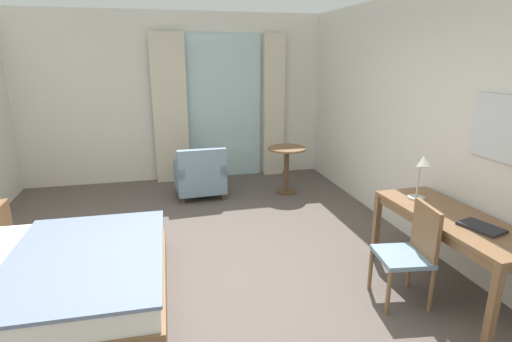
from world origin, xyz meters
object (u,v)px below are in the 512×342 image
object	(u,v)px
desk_lamp	(422,169)
desk_chair	(412,249)
bed	(39,281)
closed_book	(481,227)
round_cafe_table	(287,160)
armchair_by_window	(200,176)
writing_desk	(454,225)

from	to	relation	value
desk_lamp	desk_chair	bearing A→B (deg)	-127.72
bed	closed_book	size ratio (longest dim) A/B	6.33
closed_book	round_cafe_table	world-z (taller)	closed_book
closed_book	round_cafe_table	distance (m)	3.31
armchair_by_window	closed_book	bearing A→B (deg)	-59.98
closed_book	armchair_by_window	bearing A→B (deg)	105.01
writing_desk	armchair_by_window	distance (m)	3.66
desk_chair	closed_book	world-z (taller)	desk_chair
armchair_by_window	writing_desk	bearing A→B (deg)	-58.01
writing_desk	desk_lamp	world-z (taller)	desk_lamp
bed	round_cafe_table	xyz separation A→B (m)	(2.97, 2.37, 0.29)
desk_lamp	round_cafe_table	distance (m)	2.65
round_cafe_table	desk_lamp	bearing A→B (deg)	-78.67
writing_desk	round_cafe_table	world-z (taller)	round_cafe_table
writing_desk	armchair_by_window	world-z (taller)	armchair_by_window
desk_lamp	round_cafe_table	xyz separation A→B (m)	(-0.51, 2.55, -0.52)
desk_chair	armchair_by_window	size ratio (longest dim) A/B	1.10
writing_desk	desk_chair	bearing A→B (deg)	-172.12
writing_desk	desk_chair	distance (m)	0.48
round_cafe_table	closed_book	bearing A→B (deg)	-79.29
writing_desk	round_cafe_table	xyz separation A→B (m)	(-0.59, 2.96, -0.11)
desk_chair	closed_book	xyz separation A→B (m)	(0.47, -0.22, 0.24)
desk_chair	armchair_by_window	world-z (taller)	desk_chair
desk_chair	desk_lamp	bearing A→B (deg)	52.28
desk_chair	bed	bearing A→B (deg)	168.17
writing_desk	round_cafe_table	size ratio (longest dim) A/B	2.21
writing_desk	closed_book	world-z (taller)	closed_book
bed	closed_book	bearing A→B (deg)	-13.69
bed	armchair_by_window	world-z (taller)	bed
bed	desk_chair	world-z (taller)	bed
desk_lamp	writing_desk	bearing A→B (deg)	-78.42
desk_lamp	closed_book	world-z (taller)	desk_lamp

